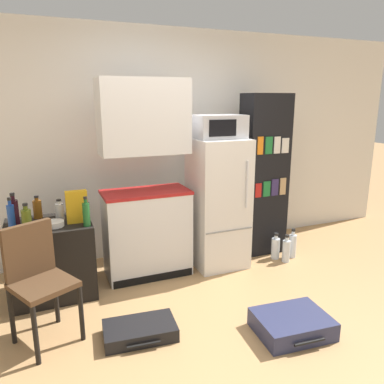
% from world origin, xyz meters
% --- Properties ---
extents(ground_plane, '(24.00, 24.00, 0.00)m').
position_xyz_m(ground_plane, '(0.00, 0.00, 0.00)').
color(ground_plane, tan).
extents(wall_back, '(6.40, 0.10, 2.59)m').
position_xyz_m(wall_back, '(0.20, 2.00, 1.30)').
color(wall_back, white).
rests_on(wall_back, ground_plane).
extents(side_table, '(0.75, 0.60, 0.71)m').
position_xyz_m(side_table, '(-1.27, 1.30, 0.35)').
color(side_table, black).
rests_on(side_table, ground_plane).
extents(kitchen_hutch, '(0.88, 0.46, 2.01)m').
position_xyz_m(kitchen_hutch, '(-0.32, 1.37, 0.94)').
color(kitchen_hutch, white).
rests_on(kitchen_hutch, ground_plane).
extents(refrigerator, '(0.56, 0.59, 1.41)m').
position_xyz_m(refrigerator, '(0.48, 1.32, 0.71)').
color(refrigerator, white).
rests_on(refrigerator, ground_plane).
extents(microwave, '(0.52, 0.35, 0.24)m').
position_xyz_m(microwave, '(0.48, 1.32, 1.53)').
color(microwave, '#B7B7BC').
rests_on(microwave, refrigerator).
extents(bookshelf, '(0.52, 0.32, 1.88)m').
position_xyz_m(bookshelf, '(1.13, 1.44, 0.94)').
color(bookshelf, black).
rests_on(bookshelf, ground_plane).
extents(bottle_wine_dark, '(0.08, 0.08, 0.31)m').
position_xyz_m(bottle_wine_dark, '(-1.54, 1.30, 0.84)').
color(bottle_wine_dark, black).
rests_on(bottle_wine_dark, side_table).
extents(bottle_amber_beer, '(0.08, 0.08, 0.22)m').
position_xyz_m(bottle_amber_beer, '(-1.35, 1.50, 0.80)').
color(bottle_amber_beer, brown).
rests_on(bottle_amber_beer, side_table).
extents(bottle_milk_white, '(0.08, 0.08, 0.20)m').
position_xyz_m(bottle_milk_white, '(-1.16, 1.37, 0.79)').
color(bottle_milk_white, white).
rests_on(bottle_milk_white, side_table).
extents(bottle_blue_soda, '(0.06, 0.06, 0.31)m').
position_xyz_m(bottle_blue_soda, '(-1.56, 1.16, 0.84)').
color(bottle_blue_soda, '#1E47A3').
rests_on(bottle_blue_soda, side_table).
extents(bottle_green_tall, '(0.06, 0.06, 0.27)m').
position_xyz_m(bottle_green_tall, '(-0.95, 1.08, 0.82)').
color(bottle_green_tall, '#1E6028').
rests_on(bottle_green_tall, side_table).
extents(bottle_olive_oil, '(0.08, 0.08, 0.26)m').
position_xyz_m(bottle_olive_oil, '(-1.44, 1.10, 0.82)').
color(bottle_olive_oil, '#566619').
rests_on(bottle_olive_oil, side_table).
extents(bowl, '(0.17, 0.17, 0.05)m').
position_xyz_m(bowl, '(-1.22, 1.18, 0.73)').
color(bowl, silver).
rests_on(bowl, side_table).
extents(cereal_box, '(0.19, 0.07, 0.30)m').
position_xyz_m(cereal_box, '(-1.01, 1.22, 0.86)').
color(cereal_box, gold).
rests_on(cereal_box, side_table).
extents(chair, '(0.54, 0.54, 0.91)m').
position_xyz_m(chair, '(-1.39, 0.61, 0.55)').
color(chair, black).
rests_on(chair, ground_plane).
extents(suitcase_large_flat, '(0.59, 0.39, 0.11)m').
position_xyz_m(suitcase_large_flat, '(-0.68, 0.32, 0.05)').
color(suitcase_large_flat, black).
rests_on(suitcase_large_flat, ground_plane).
extents(suitcase_small_flat, '(0.60, 0.50, 0.15)m').
position_xyz_m(suitcase_small_flat, '(0.45, -0.09, 0.08)').
color(suitcase_small_flat, navy).
rests_on(suitcase_small_flat, ground_plane).
extents(water_bottle_front, '(0.09, 0.09, 0.32)m').
position_xyz_m(water_bottle_front, '(1.22, 1.05, 0.14)').
color(water_bottle_front, silver).
rests_on(water_bottle_front, ground_plane).
extents(water_bottle_middle, '(0.09, 0.09, 0.35)m').
position_xyz_m(water_bottle_middle, '(1.37, 1.13, 0.15)').
color(water_bottle_middle, silver).
rests_on(water_bottle_middle, ground_plane).
extents(water_bottle_back, '(0.10, 0.10, 0.31)m').
position_xyz_m(water_bottle_back, '(1.16, 1.17, 0.13)').
color(water_bottle_back, silver).
rests_on(water_bottle_back, ground_plane).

